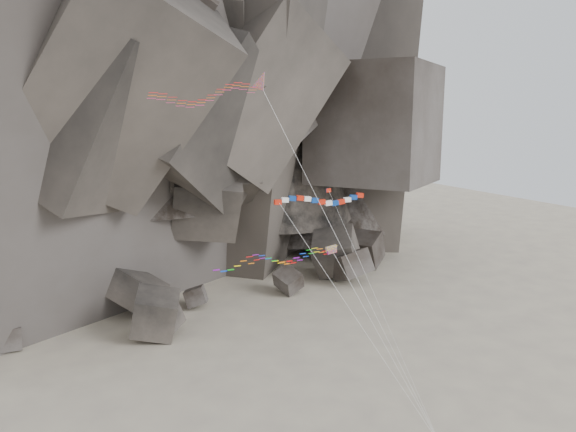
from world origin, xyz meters
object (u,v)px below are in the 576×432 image
pennant_kite (348,235)px  parafoil_kite (271,259)px  delta_kite (202,94)px  banner_kite (321,201)px

pennant_kite → parafoil_kite: bearing=166.4°
delta_kite → banner_kite: delta_kite is taller
banner_kite → parafoil_kite: banner_kite is taller
delta_kite → pennant_kite: (14.61, -1.57, -13.74)m
banner_kite → pennant_kite: bearing=7.1°
parafoil_kite → banner_kite: bearing=-2.2°
delta_kite → parafoil_kite: 16.45m
banner_kite → delta_kite: bearing=-170.1°
delta_kite → pennant_kite: size_ratio=1.54×
banner_kite → parafoil_kite: size_ratio=1.32×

